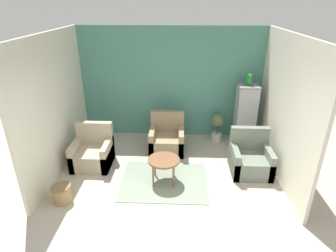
# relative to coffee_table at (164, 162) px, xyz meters

# --- Properties ---
(ground_plane) EXTENTS (20.00, 20.00, 0.00)m
(ground_plane) POSITION_rel_coffee_table_xyz_m (0.06, -1.10, -0.46)
(ground_plane) COLOR #B2A893
(ground_plane) RESTS_ON ground
(wall_back_accent) EXTENTS (4.62, 0.06, 2.79)m
(wall_back_accent) POSITION_rel_coffee_table_xyz_m (0.06, 2.21, 0.93)
(wall_back_accent) COLOR #4C897A
(wall_back_accent) RESTS_ON ground_plane
(wall_left) EXTENTS (0.06, 3.28, 2.79)m
(wall_left) POSITION_rel_coffee_table_xyz_m (-2.22, 0.54, 0.93)
(wall_left) COLOR beige
(wall_left) RESTS_ON ground_plane
(wall_right) EXTENTS (0.06, 3.28, 2.79)m
(wall_right) POSITION_rel_coffee_table_xyz_m (2.34, 0.54, 0.93)
(wall_right) COLOR beige
(wall_right) RESTS_ON ground_plane
(area_rug) EXTENTS (1.70, 1.37, 0.01)m
(area_rug) POSITION_rel_coffee_table_xyz_m (0.00, -0.00, -0.46)
(area_rug) COLOR gray
(area_rug) RESTS_ON ground_plane
(coffee_table) EXTENTS (0.62, 0.62, 0.52)m
(coffee_table) POSITION_rel_coffee_table_xyz_m (0.00, 0.00, 0.00)
(coffee_table) COLOR brown
(coffee_table) RESTS_ON ground_plane
(armchair_left) EXTENTS (0.80, 0.79, 0.89)m
(armchair_left) POSITION_rel_coffee_table_xyz_m (-1.58, 0.58, -0.18)
(armchair_left) COLOR tan
(armchair_left) RESTS_ON ground_plane
(armchair_right) EXTENTS (0.80, 0.79, 0.89)m
(armchair_right) POSITION_rel_coffee_table_xyz_m (1.78, 0.46, -0.18)
(armchair_right) COLOR slate
(armchair_right) RESTS_ON ground_plane
(armchair_middle) EXTENTS (0.80, 0.79, 0.89)m
(armchair_middle) POSITION_rel_coffee_table_xyz_m (-0.00, 1.31, -0.18)
(armchair_middle) COLOR #8E7A5B
(armchair_middle) RESTS_ON ground_plane
(birdcage) EXTENTS (0.49, 0.49, 1.52)m
(birdcage) POSITION_rel_coffee_table_xyz_m (1.88, 1.71, 0.29)
(birdcage) COLOR slate
(birdcage) RESTS_ON ground_plane
(parrot) EXTENTS (0.13, 0.23, 0.28)m
(parrot) POSITION_rel_coffee_table_xyz_m (1.88, 1.72, 1.18)
(parrot) COLOR #1E842D
(parrot) RESTS_ON birdcage
(potted_plant) EXTENTS (0.35, 0.32, 0.71)m
(potted_plant) POSITION_rel_coffee_table_xyz_m (1.25, 1.87, -0.02)
(potted_plant) COLOR beige
(potted_plant) RESTS_ON ground_plane
(wicker_basket) EXTENTS (0.35, 0.35, 0.32)m
(wicker_basket) POSITION_rel_coffee_table_xyz_m (-1.79, -0.68, -0.29)
(wicker_basket) COLOR #A37F51
(wicker_basket) RESTS_ON ground_plane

